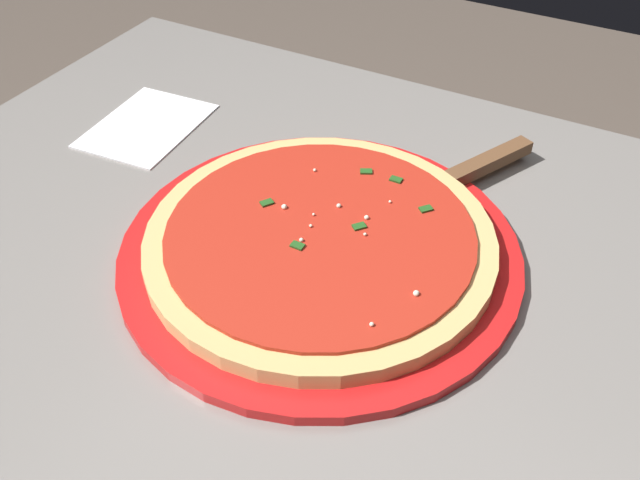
{
  "coord_description": "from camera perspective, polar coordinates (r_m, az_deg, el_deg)",
  "views": [
    {
      "loc": [
        0.22,
        -0.4,
        1.21
      ],
      "look_at": [
        -0.01,
        0.03,
        0.79
      ],
      "focal_mm": 39.23,
      "sensor_mm": 36.0,
      "label": 1
    }
  ],
  "objects": [
    {
      "name": "pizza_server",
      "position": [
        0.74,
        11.02,
        4.92
      ],
      "size": [
        0.14,
        0.22,
        0.01
      ],
      "color": "silver",
      "rests_on": "serving_plate"
    },
    {
      "name": "napkin_folded_right",
      "position": [
        0.86,
        -13.94,
        9.05
      ],
      "size": [
        0.12,
        0.16,
        0.0
      ],
      "primitive_type": "cube",
      "rotation": [
        0.0,
        0.0,
        0.07
      ],
      "color": "white",
      "rests_on": "restaurant_table"
    },
    {
      "name": "pizza",
      "position": [
        0.64,
        0.0,
        0.03
      ],
      "size": [
        0.32,
        0.32,
        0.02
      ],
      "color": "#DBB26B",
      "rests_on": "serving_plate"
    },
    {
      "name": "serving_plate",
      "position": [
        0.65,
        0.0,
        -0.96
      ],
      "size": [
        0.37,
        0.37,
        0.01
      ],
      "primitive_type": "cylinder",
      "color": "red",
      "rests_on": "restaurant_table"
    },
    {
      "name": "restaurant_table",
      "position": [
        0.75,
        -0.64,
        -11.61
      ],
      "size": [
        0.96,
        0.76,
        0.77
      ],
      "color": "black",
      "rests_on": "ground_plane"
    }
  ]
}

